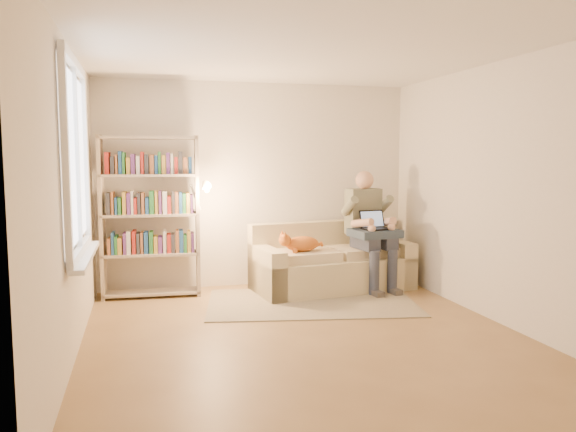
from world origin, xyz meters
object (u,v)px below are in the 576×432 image
object	(u,v)px
sofa	(331,265)
laptop	(376,224)
cat	(301,243)
bookshelf	(151,208)
person	(369,224)

from	to	relation	value
sofa	laptop	size ratio (longest dim) A/B	5.63
sofa	cat	size ratio (longest dim) A/B	3.30
laptop	bookshelf	world-z (taller)	bookshelf
bookshelf	cat	bearing A→B (deg)	-7.89
person	bookshelf	bearing A→B (deg)	167.17
cat	bookshelf	distance (m)	1.82
bookshelf	sofa	bearing A→B (deg)	-0.88
person	laptop	distance (m)	0.14
person	bookshelf	world-z (taller)	bookshelf
person	laptop	size ratio (longest dim) A/B	4.09
bookshelf	laptop	bearing A→B (deg)	-4.92
sofa	person	xyz separation A→B (m)	(0.47, -0.09, 0.52)
person	laptop	world-z (taller)	person
laptop	bookshelf	bearing A→B (deg)	164.36
sofa	cat	distance (m)	0.59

